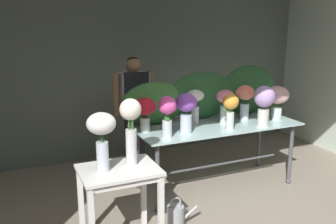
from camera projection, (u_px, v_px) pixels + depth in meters
ground_plane at (184, 194)px, 4.70m from camera, size 7.68×7.68×0.00m
wall_back at (136, 60)px, 5.87m from camera, size 5.90×0.12×2.99m
display_table_glass at (216, 134)px, 4.77m from camera, size 2.07×0.86×0.84m
side_table_white at (119, 180)px, 3.52m from camera, size 0.73×0.55×0.78m
florist at (134, 105)px, 5.01m from camera, size 0.57×0.24×1.64m
foliage_backdrop at (208, 95)px, 4.96m from camera, size 2.24×0.31×0.67m
vase_lilac_lilies at (264, 102)px, 4.59m from camera, size 0.27×0.25×0.50m
vase_sunset_dahlias at (230, 107)px, 4.45m from camera, size 0.19×0.19×0.43m
vase_violet_hydrangea at (186, 109)px, 4.32m from camera, size 0.27×0.25×0.46m
vase_blush_snapdragons at (277, 98)px, 4.89m from camera, size 0.32×0.29×0.44m
vase_rosy_peonies at (225, 103)px, 4.71m from camera, size 0.24×0.23×0.43m
vase_crimson_tulips at (145, 110)px, 4.37m from camera, size 0.27×0.26×0.40m
vase_ivory_carnations at (195, 102)px, 4.70m from camera, size 0.23×0.22×0.43m
vase_fuchsia_ranunculus at (167, 112)px, 4.15m from camera, size 0.22×0.21×0.47m
vase_coral_freesia at (245, 98)px, 4.87m from camera, size 0.25×0.23×0.46m
vase_white_roses_tall at (102, 133)px, 3.34m from camera, size 0.26×0.26×0.55m
vase_cream_lisianthus_tall at (131, 125)px, 3.50m from camera, size 0.20×0.20×0.64m
watering_can at (176, 216)px, 3.93m from camera, size 0.35×0.18×0.34m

